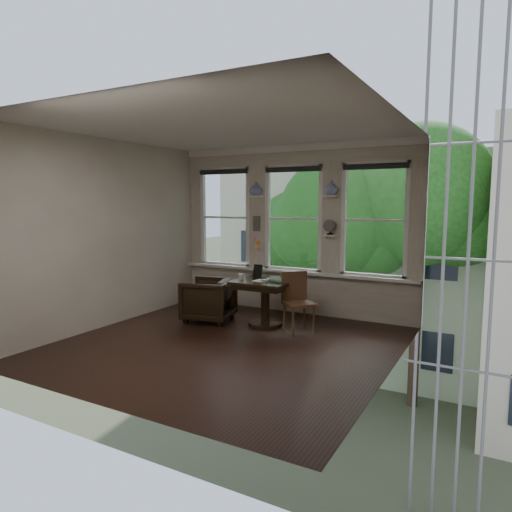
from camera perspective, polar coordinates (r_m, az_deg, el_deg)
The scene contains 25 objects.
ground at distance 6.57m, azimuth -3.55°, elevation -10.99°, with size 4.50×4.50×0.00m, color black.
ceiling at distance 6.33m, azimuth -3.75°, elevation 15.83°, with size 4.50×4.50×0.00m, color silver.
wall_back at distance 8.26m, azimuth 4.77°, elevation 3.28°, with size 4.50×4.50×0.00m, color beige.
wall_front at distance 4.55m, azimuth -19.03°, elevation 0.02°, with size 4.50×4.50×0.00m, color beige.
wall_left at distance 7.71m, azimuth -17.91°, elevation 2.73°, with size 4.50×4.50×0.00m, color beige.
wall_right at distance 5.41m, azimuth 16.89°, elevation 1.14°, with size 4.50×4.50×0.00m, color beige.
window_left at distance 8.93m, azimuth -3.77°, elevation 4.85°, with size 1.10×0.12×1.90m, color white, non-canonical shape.
window_center at distance 8.25m, azimuth 4.78°, elevation 4.67°, with size 1.10×0.12×1.90m, color white, non-canonical shape.
window_right at distance 7.77m, azimuth 14.62°, elevation 4.34°, with size 1.10×0.12×1.90m, color white, non-canonical shape.
shelf_left at distance 8.47m, azimuth 0.01°, elevation 7.46°, with size 0.26×0.16×0.03m, color white.
shelf_right at distance 7.88m, azimuth 9.37°, elevation 7.41°, with size 0.26×0.16×0.03m, color white.
intercom at distance 8.51m, azimuth 0.11°, elevation 4.09°, with size 0.14×0.06×0.28m, color #59544F.
sticky_notes at distance 8.54m, azimuth 0.13°, elevation 1.74°, with size 0.16×0.01×0.24m, color pink, non-canonical shape.
desk_fan at distance 7.87m, azimuth 9.24°, elevation 3.27°, with size 0.20×0.20×0.24m, color #59544F, non-canonical shape.
vase_left at distance 8.48m, azimuth 0.01°, elevation 8.40°, with size 0.24×0.24×0.25m, color white.
vase_right at distance 7.88m, azimuth 9.39°, elevation 8.43°, with size 0.24×0.24×0.25m, color white.
table at distance 7.43m, azimuth 1.17°, elevation -5.87°, with size 0.90×0.90×0.75m, color black, non-canonical shape.
armchair_left at distance 7.74m, azimuth -5.97°, elevation -5.49°, with size 0.77×0.79×0.72m, color black.
cushion_red at distance 7.73m, azimuth -5.98°, elevation -4.84°, with size 0.45×0.45×0.06m, color maroon.
side_chair_right at distance 7.04m, azimuth 5.40°, elevation -5.90°, with size 0.42×0.42×0.92m, color #4E301C, non-canonical shape.
laptop at distance 7.14m, azimuth 2.22°, elevation -3.22°, with size 0.30×0.20×0.02m, color black.
mug at distance 7.40m, azimuth -1.87°, elevation -2.59°, with size 0.10×0.10×0.09m, color white.
drinking_glass at distance 7.25m, azimuth 0.99°, elevation -2.82°, with size 0.11×0.11×0.09m, color white.
tablet at distance 7.55m, azimuth 0.20°, elevation -1.91°, with size 0.16×0.02×0.22m, color black.
papers at distance 7.31m, azimuth 0.85°, elevation -3.06°, with size 0.22×0.30×0.00m, color silver.
Camera 1 is at (3.36, -5.28, 2.01)m, focal length 32.00 mm.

